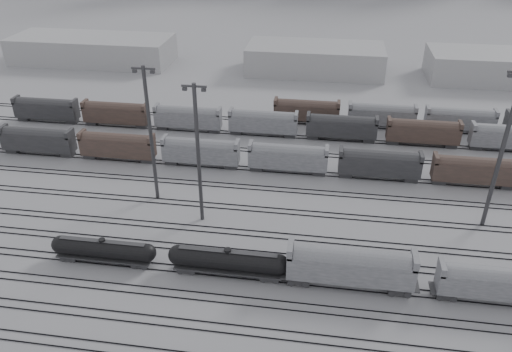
# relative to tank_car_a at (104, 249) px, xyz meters

# --- Properties ---
(ground) EXTENTS (900.00, 900.00, 0.00)m
(ground) POSITION_rel_tank_car_a_xyz_m (15.52, -1.00, -2.24)
(ground) COLOR #A2A1A6
(ground) RESTS_ON ground
(tracks) EXTENTS (220.00, 71.50, 0.16)m
(tracks) POSITION_rel_tank_car_a_xyz_m (15.52, 16.50, -2.16)
(tracks) COLOR black
(tracks) RESTS_ON ground
(tank_car_a) EXTENTS (15.64, 2.61, 3.87)m
(tank_car_a) POSITION_rel_tank_car_a_xyz_m (0.00, 0.00, 0.00)
(tank_car_a) COLOR #262729
(tank_car_a) RESTS_ON ground
(tank_car_b) EXTENTS (17.03, 2.84, 4.21)m
(tank_car_b) POSITION_rel_tank_car_a_xyz_m (18.18, -0.00, 0.20)
(tank_car_b) COLOR #262729
(tank_car_b) RESTS_ON ground
(hopper_car_a) EXTENTS (16.86, 3.35, 6.03)m
(hopper_car_a) POSITION_rel_tank_car_a_xyz_m (34.76, -0.00, 1.49)
(hopper_car_a) COLOR #262729
(hopper_car_a) RESTS_ON ground
(hopper_car_b) EXTENTS (14.65, 2.91, 5.24)m
(hopper_car_b) POSITION_rel_tank_car_a_xyz_m (53.29, -0.00, 1.00)
(hopper_car_b) COLOR #262729
(hopper_car_b) RESTS_ON ground
(light_mast_b) EXTENTS (3.80, 0.61, 23.75)m
(light_mast_b) POSITION_rel_tank_car_a_xyz_m (1.80, 18.17, 10.36)
(light_mast_b) COLOR #3B3B3E
(light_mast_b) RESTS_ON ground
(light_mast_c) EXTENTS (3.72, 0.60, 23.24)m
(light_mast_c) POSITION_rel_tank_car_a_xyz_m (11.21, 12.79, 10.09)
(light_mast_c) COLOR #3B3B3E
(light_mast_c) RESTS_ON ground
(light_mast_d) EXTENTS (4.13, 0.66, 25.83)m
(light_mast_d) POSITION_rel_tank_car_a_xyz_m (56.36, 18.09, 11.47)
(light_mast_d) COLOR #3B3B3E
(light_mast_d) RESTS_ON ground
(bg_string_near) EXTENTS (151.00, 3.00, 5.60)m
(bg_string_near) POSITION_rel_tank_car_a_xyz_m (23.52, 31.00, 0.56)
(bg_string_near) COLOR gray
(bg_string_near) RESTS_ON ground
(bg_string_mid) EXTENTS (151.00, 3.00, 5.60)m
(bg_string_mid) POSITION_rel_tank_car_a_xyz_m (33.52, 47.00, 0.56)
(bg_string_mid) COLOR #262729
(bg_string_mid) RESTS_ON ground
(bg_string_far) EXTENTS (66.00, 3.00, 5.60)m
(bg_string_far) POSITION_rel_tank_car_a_xyz_m (51.02, 55.00, 0.56)
(bg_string_far) COLOR brown
(bg_string_far) RESTS_ON ground
(warehouse_left) EXTENTS (50.00, 18.00, 8.00)m
(warehouse_left) POSITION_rel_tank_car_a_xyz_m (-44.48, 94.00, 1.76)
(warehouse_left) COLOR #A7A7AA
(warehouse_left) RESTS_ON ground
(warehouse_mid) EXTENTS (40.00, 18.00, 8.00)m
(warehouse_mid) POSITION_rel_tank_car_a_xyz_m (25.52, 94.00, 1.76)
(warehouse_mid) COLOR #A7A7AA
(warehouse_mid) RESTS_ON ground
(warehouse_right) EXTENTS (35.00, 18.00, 8.00)m
(warehouse_right) POSITION_rel_tank_car_a_xyz_m (75.52, 94.00, 1.76)
(warehouse_right) COLOR #A7A7AA
(warehouse_right) RESTS_ON ground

